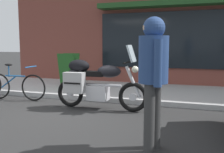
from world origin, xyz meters
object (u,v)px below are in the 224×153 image
(parked_bicycle, at_px, (15,86))
(sandwich_board_sign, at_px, (69,70))
(pedestrian_walking, at_px, (153,68))
(touring_motorcycle, at_px, (94,82))

(parked_bicycle, height_order, sandwich_board_sign, sandwich_board_sign)
(pedestrian_walking, relative_size, sandwich_board_sign, 1.72)
(parked_bicycle, bearing_deg, sandwich_board_sign, 70.11)
(touring_motorcycle, bearing_deg, sandwich_board_sign, 130.14)
(touring_motorcycle, height_order, parked_bicycle, touring_motorcycle)
(pedestrian_walking, distance_m, sandwich_board_sign, 5.00)
(touring_motorcycle, bearing_deg, parked_bicycle, 173.60)
(parked_bicycle, bearing_deg, touring_motorcycle, -6.40)
(parked_bicycle, relative_size, pedestrian_walking, 0.96)
(touring_motorcycle, relative_size, sandwich_board_sign, 2.05)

